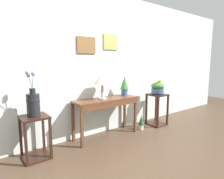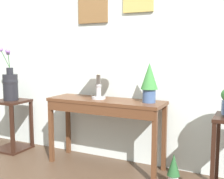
# 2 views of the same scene
# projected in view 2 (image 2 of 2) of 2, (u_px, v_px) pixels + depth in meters

# --- Properties ---
(back_wall_with_art) EXTENTS (9.00, 0.13, 2.80)m
(back_wall_with_art) POSITION_uv_depth(u_px,v_px,m) (114.00, 41.00, 3.31)
(back_wall_with_art) COLOR silver
(back_wall_with_art) RESTS_ON ground
(console_table) EXTENTS (1.30, 0.40, 0.76)m
(console_table) POSITION_uv_depth(u_px,v_px,m) (104.00, 109.00, 3.12)
(console_table) COLOR #56331E
(console_table) RESTS_ON ground
(table_lamp) EXTENTS (0.35, 0.35, 0.48)m
(table_lamp) POSITION_uv_depth(u_px,v_px,m) (98.00, 66.00, 3.12)
(table_lamp) COLOR #B7B7BC
(table_lamp) RESTS_ON console_table
(potted_plant_on_console) EXTENTS (0.17, 0.17, 0.41)m
(potted_plant_on_console) POSITION_uv_depth(u_px,v_px,m) (149.00, 81.00, 2.91)
(potted_plant_on_console) COLOR #3D5684
(potted_plant_on_console) RESTS_ON console_table
(pedestal_stand_left) EXTENTS (0.39, 0.39, 0.66)m
(pedestal_stand_left) POSITION_uv_depth(u_px,v_px,m) (12.00, 125.00, 3.72)
(pedestal_stand_left) COLOR black
(pedestal_stand_left) RESTS_ON ground
(flower_vase_tall_left) EXTENTS (0.20, 0.20, 0.68)m
(flower_vase_tall_left) POSITION_uv_depth(u_px,v_px,m) (10.00, 84.00, 3.65)
(flower_vase_tall_left) COLOR black
(flower_vase_tall_left) RESTS_ON pedestal_stand_left
(potted_plant_floor) EXTENTS (0.12, 0.12, 0.32)m
(potted_plant_floor) POSITION_uv_depth(u_px,v_px,m) (174.00, 169.00, 2.70)
(potted_plant_floor) COLOR silver
(potted_plant_floor) RESTS_ON ground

